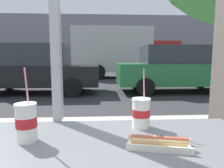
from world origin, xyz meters
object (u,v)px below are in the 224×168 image
object	(u,v)px
soda_cup_left	(26,122)
parked_car_black	(36,69)
parked_car_green	(176,69)
box_truck	(122,51)
soda_cup_right	(141,112)
hotdog_tray_near	(159,142)

from	to	relation	value
soda_cup_left	parked_car_black	world-z (taller)	parked_car_black
parked_car_black	parked_car_green	world-z (taller)	parked_car_black
parked_car_black	box_truck	size ratio (longest dim) A/B	0.68
parked_car_black	parked_car_green	size ratio (longest dim) A/B	1.00
parked_car_black	box_truck	bearing A→B (deg)	56.43
soda_cup_right	parked_car_black	distance (m)	7.23
soda_cup_left	soda_cup_right	world-z (taller)	soda_cup_left
parked_car_green	soda_cup_right	bearing A→B (deg)	-111.95
soda_cup_left	box_truck	world-z (taller)	box_truck
soda_cup_left	parked_car_black	xyz separation A→B (m)	(-2.06, 6.90, -0.16)
soda_cup_right	parked_car_black	world-z (taller)	parked_car_black
parked_car_black	box_truck	world-z (taller)	box_truck
hotdog_tray_near	parked_car_green	size ratio (longest dim) A/B	0.06
hotdog_tray_near	parked_car_green	xyz separation A→B (m)	(2.69, 7.00, -0.10)
soda_cup_right	parked_car_green	bearing A→B (deg)	68.05
hotdog_tray_near	parked_car_green	distance (m)	7.50
box_truck	soda_cup_left	bearing A→B (deg)	-97.89
soda_cup_right	hotdog_tray_near	world-z (taller)	soda_cup_right
hotdog_tray_near	soda_cup_right	bearing A→B (deg)	95.77
box_truck	soda_cup_right	bearing A→B (deg)	-95.53
soda_cup_left	parked_car_green	xyz separation A→B (m)	(3.26, 6.90, -0.17)
parked_car_black	parked_car_green	distance (m)	5.32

